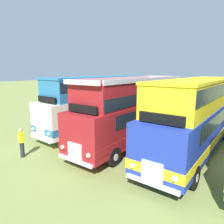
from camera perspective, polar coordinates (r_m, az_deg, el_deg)
The scene contains 4 objects.
bus_first_in_row at distance 17.23m, azimuth -3.56°, elevation 3.16°, with size 2.66×11.03×4.49m.
bus_second_in_row at distance 14.32m, azimuth 6.35°, elevation 0.97°, with size 3.20×11.39×4.52m.
bus_third_in_row at distance 13.24m, azimuth 22.57°, elevation -0.20°, with size 3.10×11.62×4.49m.
marshal_person at distance 12.99m, azimuth -23.93°, elevation -7.80°, with size 0.36×0.24×1.73m.
Camera 1 is at (1.79, -12.01, 4.95)m, focal length 32.76 mm.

